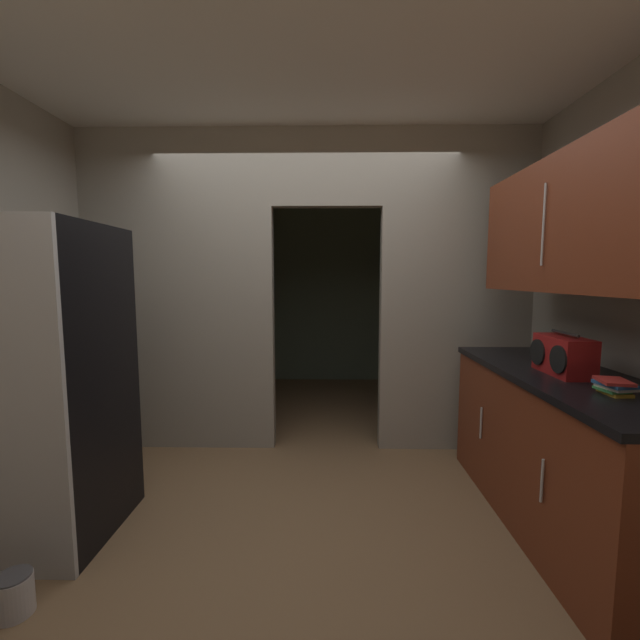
{
  "coord_description": "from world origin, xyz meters",
  "views": [
    {
      "loc": [
        0.18,
        -2.27,
        1.49
      ],
      "look_at": [
        0.12,
        0.72,
        1.18
      ],
      "focal_mm": 22.92,
      "sensor_mm": 36.0,
      "label": 1
    }
  ],
  "objects_px": {
    "paint_can": "(14,595)",
    "book_stack": "(615,386)",
    "boombox": "(563,355)",
    "refrigerator": "(38,383)"
  },
  "relations": [
    {
      "from": "book_stack",
      "to": "paint_can",
      "type": "distance_m",
      "value": 2.9
    },
    {
      "from": "boombox",
      "to": "paint_can",
      "type": "distance_m",
      "value": 2.98
    },
    {
      "from": "boombox",
      "to": "book_stack",
      "type": "distance_m",
      "value": 0.41
    },
    {
      "from": "boombox",
      "to": "paint_can",
      "type": "bearing_deg",
      "value": -165.95
    },
    {
      "from": "book_stack",
      "to": "paint_can",
      "type": "relative_size",
      "value": 0.96
    },
    {
      "from": "paint_can",
      "to": "boombox",
      "type": "bearing_deg",
      "value": 14.05
    },
    {
      "from": "book_stack",
      "to": "refrigerator",
      "type": "bearing_deg",
      "value": 174.09
    },
    {
      "from": "paint_can",
      "to": "book_stack",
      "type": "bearing_deg",
      "value": 5.75
    },
    {
      "from": "boombox",
      "to": "book_stack",
      "type": "bearing_deg",
      "value": -87.98
    },
    {
      "from": "refrigerator",
      "to": "book_stack",
      "type": "xyz_separation_m",
      "value": [
        3.01,
        -0.31,
        0.08
      ]
    }
  ]
}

